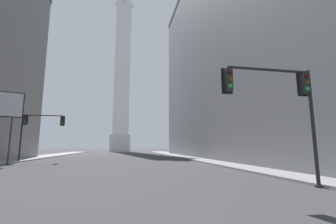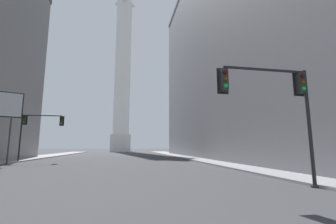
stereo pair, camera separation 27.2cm
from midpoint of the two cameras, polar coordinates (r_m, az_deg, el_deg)
sidewalk_right at (r=34.33m, az=9.55°, el=-11.81°), size 5.00×104.69×0.15m
building_right at (r=44.61m, az=23.62°, el=15.00°), size 23.96×58.85×38.78m
obelisk at (r=92.98m, az=-11.59°, el=10.28°), size 7.41×7.41×67.05m
traffic_light_near_right at (r=12.79m, az=26.57°, el=3.76°), size 5.05×0.50×5.98m
traffic_light_mid_left at (r=34.31m, az=-30.63°, el=-2.96°), size 5.33×0.51×6.17m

